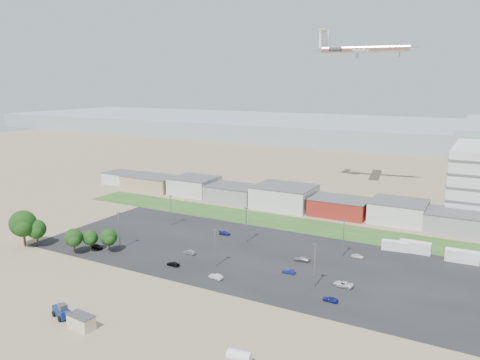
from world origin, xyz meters
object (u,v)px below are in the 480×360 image
Objects in this scene: parked_car_3 at (173,264)px; parked_car_13 at (216,276)px; tree_far_left at (23,226)px; telehandler at (61,310)px; portable_shed at (81,322)px; parked_car_0 at (343,284)px; airliner at (365,49)px; storage_tank_nw at (239,356)px; parked_car_6 at (225,233)px; parked_car_8 at (358,256)px; parked_car_10 at (97,246)px; box_trailer_a at (395,246)px; parked_car_1 at (289,271)px; parked_car_12 at (302,259)px; parked_car_4 at (189,252)px; parked_car_2 at (330,299)px.

parked_car_13 reaches higher than parked_car_3.
telehandler is at bearing -29.18° from tree_far_left.
portable_shed reaches higher than parked_car_0.
parked_car_3 is (-19.77, -107.40, -59.72)m from airliner.
telehandler is 2.04× the size of parked_car_13.
storage_tank_nw is at bearing -5.76° from parked_car_0.
airliner is at bearing -21.98° from parked_car_6.
parked_car_8 is 0.80× the size of parked_car_10.
telehandler is at bearing 175.12° from portable_shed.
airliner is 11.57× the size of parked_car_6.
parked_car_0 is 43.44m from parked_car_3.
box_trailer_a reaches higher than parked_car_1.
parked_car_1 is 0.90× the size of parked_car_13.
tree_far_left reaches higher than box_trailer_a.
parked_car_0 is (46.03, 41.78, -0.93)m from telehandler.
parked_car_12 is (31.66, 52.03, -0.96)m from telehandler.
parked_car_10 is at bearing -86.61° from parked_car_3.
airliner is 12.07× the size of parked_car_4.
portable_shed is 1.67× the size of parked_car_2.
parked_car_6 is at bearing -109.69° from parked_car_0.
portable_shed is at bearing 9.08° from parked_car_3.
tree_far_left is 61.43m from parked_car_13.
box_trailer_a reaches higher than parked_car_0.
parked_car_0 is 1.39× the size of parked_car_2.
parked_car_4 is 46.20m from parked_car_8.
parked_car_12 is (8.38, -88.28, -59.64)m from airliner.
portable_shed is at bearing -10.56° from parked_car_13.
box_trailer_a reaches higher than parked_car_13.
parked_car_4 is at bearing -156.04° from box_trailer_a.
airliner is 106.87m from parked_car_12.
tree_far_left is at bearing 157.83° from portable_shed.
tree_far_left is at bearing 121.25° from parked_car_10.
portable_shed reaches higher than parked_car_2.
parked_car_2 is 0.91× the size of parked_car_3.
portable_shed is at bearing -33.11° from parked_car_1.
tree_far_left reaches higher than parked_car_2.
parked_car_12 is at bearing 153.31° from parked_car_13.
portable_shed is at bearing -38.05° from parked_car_0.
parked_car_4 is 27.49m from parked_car_10.
telehandler reaches higher than parked_car_8.
parked_car_1 is (75.07, 18.64, -5.56)m from tree_far_left.
parked_car_4 is at bearing -63.79° from parked_car_10.
parked_car_2 is (22.52, -107.33, -59.69)m from airliner.
parked_car_10 is (-69.63, -8.88, -0.05)m from parked_car_0.
tree_far_left is 144.40m from airliner.
parked_car_3 is 0.87× the size of parked_car_12.
parked_car_0 is 1.41× the size of parked_car_8.
portable_shed is 154.09m from airliner.
parked_car_8 is 0.89× the size of parked_car_13.
parked_car_10 is at bearing -78.32° from parked_car_12.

